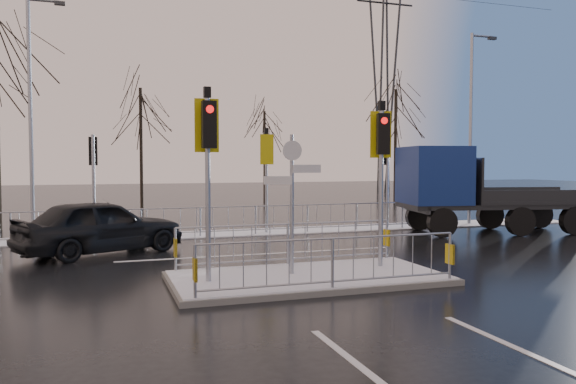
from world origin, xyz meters
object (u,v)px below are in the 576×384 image
object	(u,v)px
flatbed_truck	(459,187)
street_lamp_right	(472,120)
traffic_island	(307,263)
street_lamp_left	(33,107)
car_far_lane	(101,226)

from	to	relation	value
flatbed_truck	street_lamp_right	distance (m)	4.27
traffic_island	street_lamp_right	world-z (taller)	street_lamp_right
street_lamp_right	street_lamp_left	bearing A→B (deg)	176.63
traffic_island	street_lamp_right	bearing A→B (deg)	38.73
traffic_island	street_lamp_left	size ratio (longest dim) A/B	0.73
car_far_lane	street_lamp_left	world-z (taller)	street_lamp_left
traffic_island	flatbed_truck	xyz separation A→B (m)	(8.27, 6.12, 1.30)
street_lamp_left	car_far_lane	bearing A→B (deg)	-63.01
street_lamp_right	street_lamp_left	distance (m)	17.03
street_lamp_right	street_lamp_left	xyz separation A→B (m)	(-17.00, 1.00, 0.10)
traffic_island	car_far_lane	distance (m)	6.83
flatbed_truck	car_far_lane	bearing A→B (deg)	-176.25
street_lamp_left	street_lamp_right	bearing A→B (deg)	-3.37
car_far_lane	traffic_island	bearing A→B (deg)	-165.79
car_far_lane	street_lamp_right	xyz separation A→B (m)	(14.87, 3.19, 3.60)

